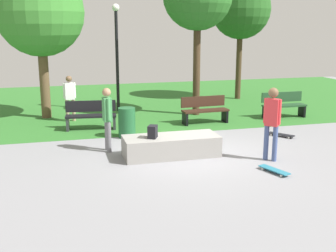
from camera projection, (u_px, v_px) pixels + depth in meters
ground_plane at (200, 154)px, 11.02m from camera, size 28.00×28.00×0.00m
grass_lawn at (140, 101)px, 18.66m from camera, size 26.60×11.76×0.01m
concrete_ledge at (171, 146)px, 10.79m from camera, size 2.43×0.93×0.53m
backpack_on_ledge at (153, 132)px, 10.50m from camera, size 0.31×0.34×0.32m
skater_performing_trick at (272, 118)px, 10.24m from camera, size 0.37×0.37×1.82m
skater_watching at (107, 115)px, 11.04m from camera, size 0.23×0.43×1.69m
skateboard_by_ledge at (274, 170)px, 9.59m from camera, size 0.45×0.82×0.08m
skateboard_spare at (281, 134)px, 12.71m from camera, size 0.64×0.76×0.08m
park_bench_near_path at (205, 109)px, 14.38m from camera, size 1.63×0.57×0.91m
park_bench_center_lawn at (91, 115)px, 13.53m from camera, size 1.64×0.64×0.91m
park_bench_far_left at (283, 104)px, 15.28m from camera, size 1.60×0.48×0.91m
tree_tall_oak at (40, 13)px, 14.51m from camera, size 3.05×3.05×5.24m
tree_slender_maple at (241, 10)px, 18.43m from camera, size 2.59×2.59×5.26m
lamp_post at (117, 47)px, 16.02m from camera, size 0.28×0.28×4.05m
trash_bin at (127, 123)px, 12.54m from camera, size 0.51×0.51×0.90m
pedestrian_with_backpack at (70, 94)px, 14.58m from camera, size 0.43×0.38×1.59m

